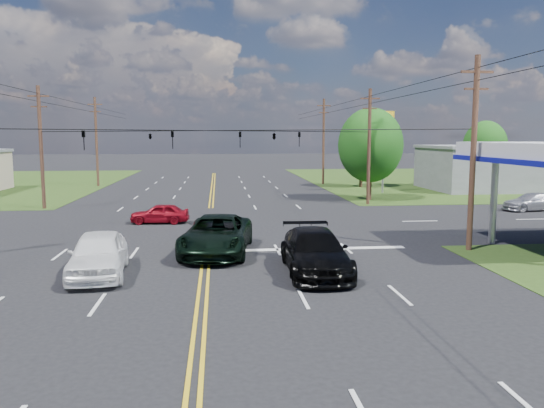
{
  "coord_description": "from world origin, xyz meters",
  "views": [
    {
      "loc": [
        0.61,
        -21.77,
        5.64
      ],
      "look_at": [
        3.44,
        6.0,
        2.07
      ],
      "focal_mm": 35.0,
      "sensor_mm": 36.0,
      "label": 1
    }
  ],
  "objects": [
    {
      "name": "pole_nw",
      "position": [
        -13.0,
        21.0,
        4.92
      ],
      "size": [
        1.6,
        0.28,
        9.5
      ],
      "color": "#482B1E",
      "rests_on": "ground"
    },
    {
      "name": "pickup_white",
      "position": [
        -4.27,
        -0.14,
        0.9
      ],
      "size": [
        2.65,
        5.49,
        1.81
      ],
      "primitive_type": "imported",
      "rotation": [
        0.0,
        0.0,
        0.1
      ],
      "color": "white",
      "rests_on": "ground"
    },
    {
      "name": "pole_right_far",
      "position": [
        13.0,
        40.0,
        5.17
      ],
      "size": [
        1.6,
        0.28,
        10.0
      ],
      "color": "#482B1E",
      "rests_on": "ground"
    },
    {
      "name": "sedan_far",
      "position": [
        24.49,
        16.17,
        0.67
      ],
      "size": [
        4.83,
        2.43,
        1.34
      ],
      "primitive_type": "imported",
      "rotation": [
        0.0,
        0.0,
        -1.45
      ],
      "color": "#B8B8BD",
      "rests_on": "ground"
    },
    {
      "name": "tree_right_b",
      "position": [
        16.5,
        36.0,
        4.22
      ],
      "size": [
        4.94,
        4.94,
        7.09
      ],
      "color": "#482B1E",
      "rests_on": "ground"
    },
    {
      "name": "polesign_ne",
      "position": [
        17.0,
        29.71,
        6.38
      ],
      "size": [
        2.21,
        0.95,
        8.17
      ],
      "color": "#A5A5AA",
      "rests_on": "ground"
    },
    {
      "name": "retail_ne",
      "position": [
        30.0,
        32.0,
        2.2
      ],
      "size": [
        14.0,
        10.0,
        4.4
      ],
      "primitive_type": "cube",
      "color": "slate",
      "rests_on": "ground"
    },
    {
      "name": "suv_black",
      "position": [
        4.57,
        -0.53,
        0.88
      ],
      "size": [
        2.59,
        6.13,
        1.77
      ],
      "primitive_type": "imported",
      "rotation": [
        0.0,
        0.0,
        -0.02
      ],
      "color": "black",
      "rests_on": "ground"
    },
    {
      "name": "tree_far_r",
      "position": [
        34.0,
        42.0,
        4.54
      ],
      "size": [
        5.32,
        5.32,
        7.63
      ],
      "color": "#482B1E",
      "rests_on": "ground"
    },
    {
      "name": "pole_left_far",
      "position": [
        -13.0,
        40.0,
        5.17
      ],
      "size": [
        1.6,
        0.28,
        10.0
      ],
      "color": "#482B1E",
      "rests_on": "ground"
    },
    {
      "name": "pickup_dkgreen",
      "position": [
        0.5,
        3.5,
        0.92
      ],
      "size": [
        3.92,
        6.96,
        1.84
      ],
      "primitive_type": "imported",
      "rotation": [
        0.0,
        0.0,
        -0.14
      ],
      "color": "black",
      "rests_on": "ground"
    },
    {
      "name": "sedan_red",
      "position": [
        -3.23,
        13.0,
        0.64
      ],
      "size": [
        3.86,
        1.73,
        1.29
      ],
      "primitive_type": "imported",
      "rotation": [
        0.0,
        0.0,
        -1.63
      ],
      "color": "maroon",
      "rests_on": "ground"
    },
    {
      "name": "grass_ne",
      "position": [
        35.0,
        44.0,
        0.0
      ],
      "size": [
        46.0,
        48.0,
        0.03
      ],
      "primitive_type": "cube",
      "color": "#294215",
      "rests_on": "ground"
    },
    {
      "name": "ground",
      "position": [
        0.0,
        12.0,
        0.0
      ],
      "size": [
        280.0,
        280.0,
        0.0
      ],
      "primitive_type": "plane",
      "color": "black",
      "rests_on": "ground"
    },
    {
      "name": "tree_right_a",
      "position": [
        14.0,
        24.0,
        4.87
      ],
      "size": [
        5.7,
        5.7,
        8.18
      ],
      "color": "#482B1E",
      "rests_on": "ground"
    },
    {
      "name": "pole_ne",
      "position": [
        13.0,
        21.0,
        4.92
      ],
      "size": [
        1.6,
        0.28,
        9.5
      ],
      "color": "#482B1E",
      "rests_on": "ground"
    },
    {
      "name": "stop_bar",
      "position": [
        5.0,
        4.0,
        0.0
      ],
      "size": [
        10.0,
        0.5,
        0.02
      ],
      "primitive_type": "cube",
      "color": "silver",
      "rests_on": "ground"
    },
    {
      "name": "pole_se",
      "position": [
        13.0,
        3.0,
        4.92
      ],
      "size": [
        1.6,
        0.28,
        9.5
      ],
      "color": "#482B1E",
      "rests_on": "ground"
    },
    {
      "name": "power_lines",
      "position": [
        0.0,
        10.0,
        8.6
      ],
      "size": [
        26.04,
        100.0,
        0.64
      ],
      "color": "black",
      "rests_on": "ground"
    },
    {
      "name": "span_wire_signals",
      "position": [
        0.0,
        12.0,
        6.0
      ],
      "size": [
        26.0,
        18.0,
        1.13
      ],
      "color": "black",
      "rests_on": "ground"
    }
  ]
}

